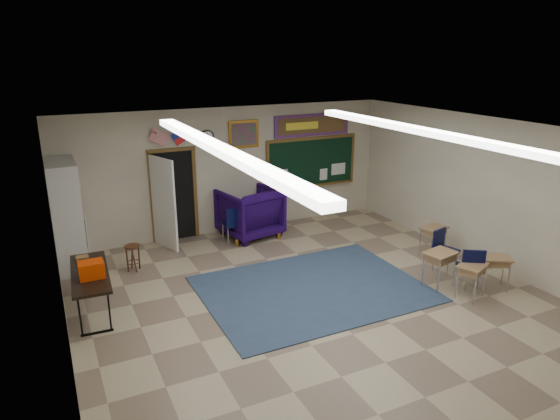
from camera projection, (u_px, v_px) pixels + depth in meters
name	position (u px, v px, depth m)	size (l,w,h in m)	color
floor	(326.00, 311.00, 8.49)	(9.00, 9.00, 0.00)	tan
back_wall	(230.00, 170.00, 11.89)	(8.00, 0.04, 3.00)	beige
left_wall	(60.00, 274.00, 6.37)	(0.04, 9.00, 3.00)	beige
right_wall	(505.00, 198.00, 9.70)	(0.04, 9.00, 3.00)	beige
ceiling	(331.00, 135.00, 7.58)	(8.00, 9.00, 0.04)	beige
area_rug	(313.00, 289.00, 9.26)	(4.00, 3.00, 0.02)	#2E4059
fluorescent_strips	(331.00, 139.00, 7.60)	(3.86, 6.00, 0.10)	white
doorway	(171.00, 198.00, 11.28)	(1.10, 0.89, 2.16)	black
chalkboard	(312.00, 164.00, 12.78)	(2.55, 0.14, 1.30)	brown
bulletin_board	(312.00, 125.00, 12.49)	(2.10, 0.05, 0.55)	#A4190E
framed_art_print	(244.00, 134.00, 11.75)	(0.75, 0.05, 0.65)	#9B681E
wall_clock	(207.00, 137.00, 11.38)	(0.32, 0.05, 0.32)	black
wall_flags	(170.00, 134.00, 10.96)	(1.16, 0.06, 0.70)	red
storage_cabinet	(67.00, 216.00, 9.92)	(0.59, 1.25, 2.20)	#B6B7B2
wingback_armchair	(250.00, 212.00, 11.79)	(1.24, 1.27, 1.16)	#170538
student_chair_reading	(232.00, 225.00, 11.36)	(0.44, 0.44, 0.89)	black
student_chair_desk_a	(470.00, 269.00, 9.08)	(0.44, 0.44, 0.88)	black
student_chair_desk_b	(446.00, 252.00, 9.88)	(0.43, 0.43, 0.85)	black
student_desk_front_left	(439.00, 267.00, 9.25)	(0.65, 0.54, 0.69)	olive
student_desk_front_right	(433.00, 240.00, 10.68)	(0.63, 0.53, 0.65)	olive
student_desk_back_left	(471.00, 279.00, 8.84)	(0.65, 0.58, 0.64)	olive
student_desk_back_right	(494.00, 271.00, 9.20)	(0.66, 0.61, 0.63)	olive
folding_table	(92.00, 290.00, 8.36)	(0.68, 1.78, 1.00)	black
wooden_stool	(133.00, 258.00, 9.97)	(0.30, 0.30, 0.54)	#442814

